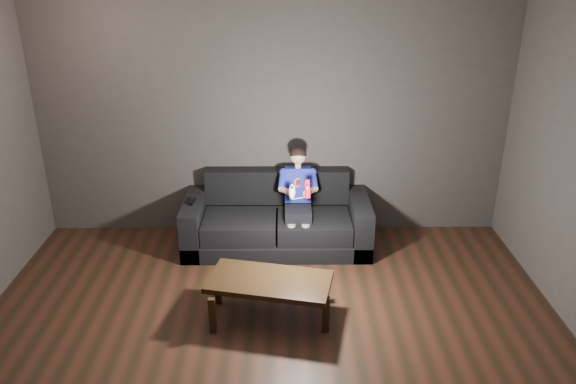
{
  "coord_description": "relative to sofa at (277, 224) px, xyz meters",
  "views": [
    {
      "loc": [
        0.11,
        -3.24,
        2.91
      ],
      "look_at": [
        0.15,
        1.55,
        0.85
      ],
      "focal_mm": 35.0,
      "sensor_mm": 36.0,
      "label": 1
    }
  ],
  "objects": [
    {
      "name": "floor",
      "position": [
        -0.04,
        -2.11,
        -0.24
      ],
      "size": [
        5.0,
        5.0,
        0.0
      ],
      "primitive_type": "plane",
      "color": "black",
      "rests_on": "ground"
    },
    {
      "name": "wii_remote_red",
      "position": [
        0.3,
        -0.44,
        0.59
      ],
      "size": [
        0.06,
        0.08,
        0.18
      ],
      "color": "red",
      "rests_on": "child"
    },
    {
      "name": "sofa",
      "position": [
        0.0,
        0.0,
        0.0
      ],
      "size": [
        1.94,
        0.84,
        0.75
      ],
      "color": "black",
      "rests_on": "floor"
    },
    {
      "name": "nunchuk_white",
      "position": [
        0.15,
        -0.43,
        0.55
      ],
      "size": [
        0.07,
        0.1,
        0.16
      ],
      "color": "white",
      "rests_on": "child"
    },
    {
      "name": "wii_remote_black",
      "position": [
        -0.87,
        -0.07,
        0.3
      ],
      "size": [
        0.05,
        0.16,
        0.03
      ],
      "color": "black",
      "rests_on": "sofa"
    },
    {
      "name": "child",
      "position": [
        0.22,
        -0.05,
        0.39
      ],
      "size": [
        0.41,
        0.5,
        1.0
      ],
      "color": "black",
      "rests_on": "sofa"
    },
    {
      "name": "back_wall",
      "position": [
        -0.04,
        0.39,
        1.11
      ],
      "size": [
        5.0,
        0.04,
        2.7
      ],
      "primitive_type": "cube",
      "color": "#3F3837",
      "rests_on": "ground"
    },
    {
      "name": "coffee_table",
      "position": [
        -0.05,
        -1.31,
        0.08
      ],
      "size": [
        1.11,
        0.72,
        0.37
      ],
      "color": "black",
      "rests_on": "floor"
    }
  ]
}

